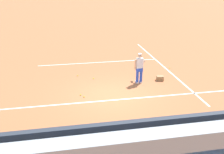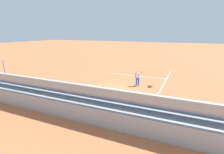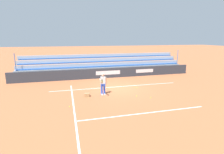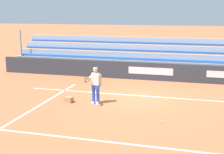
% 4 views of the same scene
% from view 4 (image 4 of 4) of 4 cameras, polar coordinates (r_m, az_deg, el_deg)
% --- Properties ---
extents(ground_plane, '(160.00, 160.00, 0.00)m').
position_cam_4_polar(ground_plane, '(15.72, 4.47, -3.89)').
color(ground_plane, '#B7663D').
extents(court_baseline_white, '(12.00, 0.10, 0.01)m').
position_cam_4_polar(court_baseline_white, '(16.20, 4.81, -3.41)').
color(court_baseline_white, white).
rests_on(court_baseline_white, ground).
extents(court_sideline_white, '(0.10, 12.00, 0.01)m').
position_cam_4_polar(court_sideline_white, '(13.57, -16.36, -6.95)').
color(court_sideline_white, white).
rests_on(court_sideline_white, ground).
extents(court_service_line_white, '(8.22, 0.10, 0.01)m').
position_cam_4_polar(court_service_line_white, '(10.67, -1.22, -11.71)').
color(court_service_line_white, white).
rests_on(court_service_line_white, ground).
extents(back_wall_sponsor_board, '(20.54, 0.25, 1.10)m').
position_cam_4_polar(back_wall_sponsor_board, '(19.79, 6.91, 1.01)').
color(back_wall_sponsor_board, '#2D333D').
rests_on(back_wall_sponsor_board, ground).
extents(bleacher_stand, '(19.51, 2.40, 2.95)m').
position_cam_4_polar(bleacher_stand, '(21.55, 7.62, 2.37)').
color(bleacher_stand, '#9EA3A8').
rests_on(bleacher_stand, ground).
extents(tennis_player, '(0.58, 1.00, 1.71)m').
position_cam_4_polar(tennis_player, '(14.60, -3.08, -1.48)').
color(tennis_player, blue).
rests_on(tennis_player, ground).
extents(ball_box_cardboard, '(0.45, 0.38, 0.26)m').
position_cam_4_polar(ball_box_cardboard, '(15.12, -7.92, -4.11)').
color(ball_box_cardboard, '#A87F51').
rests_on(ball_box_cardboard, ground).
extents(tennis_ball_toward_net, '(0.07, 0.07, 0.07)m').
position_cam_4_polar(tennis_ball_toward_net, '(12.56, 9.14, -7.99)').
color(tennis_ball_toward_net, '#CCE533').
rests_on(tennis_ball_toward_net, ground).
extents(tennis_ball_far_right, '(0.07, 0.07, 0.07)m').
position_cam_4_polar(tennis_ball_far_right, '(15.18, 10.41, -4.50)').
color(tennis_ball_far_right, '#CCE533').
rests_on(tennis_ball_far_right, ground).
extents(tennis_ball_by_box, '(0.07, 0.07, 0.07)m').
position_cam_4_polar(tennis_ball_by_box, '(14.20, -15.89, -5.94)').
color(tennis_ball_by_box, '#CCE533').
rests_on(tennis_ball_by_box, ground).
extents(tennis_ball_stray_back, '(0.07, 0.07, 0.07)m').
position_cam_4_polar(tennis_ball_stray_back, '(13.27, 5.61, -6.80)').
color(tennis_ball_stray_back, '#CCE533').
rests_on(tennis_ball_stray_back, ground).
extents(tennis_ball_on_baseline, '(0.07, 0.07, 0.07)m').
position_cam_4_polar(tennis_ball_on_baseline, '(15.44, 9.93, -4.21)').
color(tennis_ball_on_baseline, '#CCE533').
rests_on(tennis_ball_on_baseline, ground).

